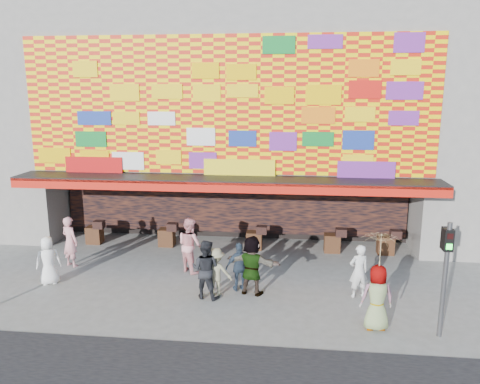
{
  "coord_description": "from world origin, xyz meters",
  "views": [
    {
      "loc": [
        2.36,
        -12.79,
        6.13
      ],
      "look_at": [
        0.73,
        2.0,
        2.85
      ],
      "focal_mm": 35.0,
      "sensor_mm": 36.0,
      "label": 1
    }
  ],
  "objects": [
    {
      "name": "ped_b",
      "position": [
        -5.29,
        2.1,
        0.9
      ],
      "size": [
        0.78,
        0.66,
        1.8
      ],
      "primitive_type": "imported",
      "rotation": [
        0.0,
        0.0,
        2.72
      ],
      "color": "pink",
      "rests_on": "ground"
    },
    {
      "name": "ped_d",
      "position": [
        0.19,
        0.26,
        0.75
      ],
      "size": [
        0.98,
        0.58,
        1.5
      ],
      "primitive_type": "imported",
      "rotation": [
        0.0,
        0.0,
        3.17
      ],
      "color": "gray",
      "rests_on": "ground"
    },
    {
      "name": "ped_g",
      "position": [
        4.65,
        -1.29,
        0.87
      ],
      "size": [
        0.91,
        0.65,
        1.74
      ],
      "primitive_type": "imported",
      "rotation": [
        0.0,
        0.0,
        3.26
      ],
      "color": "gray",
      "rests_on": "ground"
    },
    {
      "name": "parasol",
      "position": [
        4.65,
        -1.29,
        2.16
      ],
      "size": [
        1.33,
        1.34,
        1.87
      ],
      "color": "#D7BD87",
      "rests_on": "ground"
    },
    {
      "name": "shop_building",
      "position": [
        0.0,
        8.18,
        5.23
      ],
      "size": [
        15.2,
        9.4,
        10.0
      ],
      "color": "gray",
      "rests_on": "ground"
    },
    {
      "name": "ped_i",
      "position": [
        -0.99,
        2.08,
        0.94
      ],
      "size": [
        1.16,
        1.14,
        1.89
      ],
      "primitive_type": "imported",
      "rotation": [
        0.0,
        0.0,
        2.42
      ],
      "color": "pink",
      "rests_on": "ground"
    },
    {
      "name": "ped_c",
      "position": [
        -0.09,
        0.09,
        0.9
      ],
      "size": [
        1.0,
        0.86,
        1.8
      ],
      "primitive_type": "imported",
      "rotation": [
        0.0,
        0.0,
        2.91
      ],
      "color": "black",
      "rests_on": "ground"
    },
    {
      "name": "ground",
      "position": [
        0.0,
        0.0,
        0.0
      ],
      "size": [
        90.0,
        90.0,
        0.0
      ],
      "primitive_type": "plane",
      "color": "slate",
      "rests_on": "ground"
    },
    {
      "name": "ped_f",
      "position": [
        1.25,
        0.5,
        0.92
      ],
      "size": [
        1.79,
        0.94,
        1.84
      ],
      "primitive_type": "imported",
      "rotation": [
        0.0,
        0.0,
        2.9
      ],
      "color": "gray",
      "rests_on": "ground"
    },
    {
      "name": "ped_h",
      "position": [
        4.45,
        0.64,
        0.82
      ],
      "size": [
        0.69,
        0.56,
        1.64
      ],
      "primitive_type": "imported",
      "rotation": [
        0.0,
        0.0,
        3.46
      ],
      "color": "silver",
      "rests_on": "ground"
    },
    {
      "name": "ped_a",
      "position": [
        -5.27,
        0.54,
        0.79
      ],
      "size": [
        0.92,
        0.81,
        1.58
      ],
      "primitive_type": "imported",
      "rotation": [
        0.0,
        0.0,
        3.64
      ],
      "color": "white",
      "rests_on": "ground"
    },
    {
      "name": "signal_right",
      "position": [
        6.2,
        -1.5,
        1.86
      ],
      "size": [
        0.22,
        0.2,
        3.0
      ],
      "color": "#59595B",
      "rests_on": "ground"
    },
    {
      "name": "ped_e",
      "position": [
        0.86,
        0.72,
        0.77
      ],
      "size": [
        0.98,
        0.71,
        1.55
      ],
      "primitive_type": "imported",
      "rotation": [
        0.0,
        0.0,
        3.56
      ],
      "color": "#2C3A4D",
      "rests_on": "ground"
    }
  ]
}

